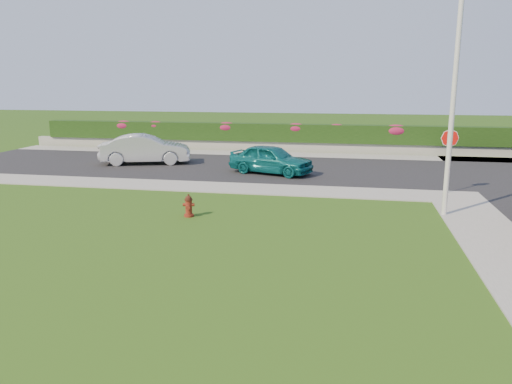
% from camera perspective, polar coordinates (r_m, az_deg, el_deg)
% --- Properties ---
extents(ground, '(120.00, 120.00, 0.00)m').
position_cam_1_polar(ground, '(11.58, -5.36, -9.06)').
color(ground, black).
rests_on(ground, ground).
extents(street_far, '(26.00, 8.00, 0.04)m').
position_cam_1_polar(street_far, '(25.98, -7.35, 3.01)').
color(street_far, black).
rests_on(street_far, ground).
extents(sidewalk_far, '(24.00, 2.00, 0.04)m').
position_cam_1_polar(sidewalk_far, '(21.77, -13.96, 0.91)').
color(sidewalk_far, gray).
rests_on(sidewalk_far, ground).
extents(curb_corner, '(2.00, 2.00, 0.04)m').
position_cam_1_polar(curb_corner, '(20.17, 21.87, -0.53)').
color(curb_corner, gray).
rests_on(curb_corner, ground).
extents(sidewalk_beyond, '(34.00, 2.00, 0.04)m').
position_cam_1_polar(sidewalk_beyond, '(29.91, 2.99, 4.33)').
color(sidewalk_beyond, gray).
rests_on(sidewalk_beyond, ground).
extents(retaining_wall, '(34.00, 0.40, 0.60)m').
position_cam_1_polar(retaining_wall, '(31.35, 3.38, 5.21)').
color(retaining_wall, gray).
rests_on(retaining_wall, ground).
extents(hedge, '(32.00, 0.90, 1.10)m').
position_cam_1_polar(hedge, '(31.35, 3.42, 6.78)').
color(hedge, black).
rests_on(hedge, retaining_wall).
extents(fire_hydrant, '(0.38, 0.36, 0.74)m').
position_cam_1_polar(fire_hydrant, '(16.15, -7.70, -1.59)').
color(fire_hydrant, '#591A0D').
rests_on(fire_hydrant, ground).
extents(sedan_teal, '(4.28, 2.80, 1.36)m').
position_cam_1_polar(sedan_teal, '(23.35, 1.73, 3.78)').
color(sedan_teal, '#0C5E62').
rests_on(sedan_teal, street_far).
extents(sedan_silver, '(4.90, 2.93, 1.53)m').
position_cam_1_polar(sedan_silver, '(26.84, -12.53, 4.80)').
color(sedan_silver, '#B3B5BB').
rests_on(sedan_silver, street_far).
extents(utility_pole, '(0.16, 0.16, 6.62)m').
position_cam_1_polar(utility_pole, '(16.83, 21.52, 8.43)').
color(utility_pole, silver).
rests_on(utility_pole, ground).
extents(stop_sign, '(0.68, 0.14, 2.50)m').
position_cam_1_polar(stop_sign, '(20.39, 21.21, 4.90)').
color(stop_sign, slate).
rests_on(stop_sign, ground).
extents(flower_clump_a, '(1.29, 0.83, 0.65)m').
position_cam_1_polar(flower_clump_a, '(34.33, -14.85, 7.37)').
color(flower_clump_a, '#B01E56').
rests_on(flower_clump_a, hedge).
extents(flower_clump_b, '(1.14, 0.74, 0.57)m').
position_cam_1_polar(flower_clump_b, '(33.43, -11.38, 7.46)').
color(flower_clump_b, '#B01E56').
rests_on(flower_clump_b, hedge).
extents(flower_clump_c, '(1.30, 0.83, 0.65)m').
position_cam_1_polar(flower_clump_c, '(31.94, -3.39, 7.41)').
color(flower_clump_c, '#B01E56').
rests_on(flower_clump_c, hedge).
extents(flower_clump_d, '(1.26, 0.81, 0.63)m').
position_cam_1_polar(flower_clump_d, '(31.15, 4.59, 7.28)').
color(flower_clump_d, '#B01E56').
rests_on(flower_clump_d, hedge).
extents(flower_clump_e, '(1.08, 0.70, 0.54)m').
position_cam_1_polar(flower_clump_e, '(30.97, 9.18, 7.19)').
color(flower_clump_e, '#B01E56').
rests_on(flower_clump_e, hedge).
extents(flower_clump_f, '(1.42, 0.91, 0.71)m').
position_cam_1_polar(flower_clump_f, '(31.06, 15.70, 6.78)').
color(flower_clump_f, '#B01E56').
rests_on(flower_clump_f, hedge).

